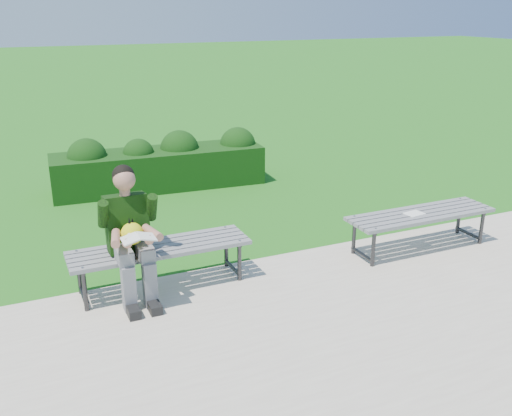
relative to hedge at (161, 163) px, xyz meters
The scene contains 7 objects.
ground 3.23m from the hedge, 85.11° to the right, with size 80.00×80.00×0.00m.
walkway 4.97m from the hedge, 86.83° to the right, with size 30.00×3.50×0.02m.
hedge is the anchor object (origin of this frame).
bench_left 3.54m from the hedge, 105.34° to the right, with size 1.80×0.50×0.46m.
bench_right 4.25m from the hedge, 60.48° to the right, with size 1.80×0.50×0.46m.
seated_boy 3.73m from the hedge, 109.43° to the right, with size 0.56×0.76×1.31m.
paper_sheet 4.20m from the hedge, 61.67° to the right, with size 0.24×0.19×0.01m.
Camera 1 is at (-2.47, -5.40, 2.73)m, focal length 40.00 mm.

